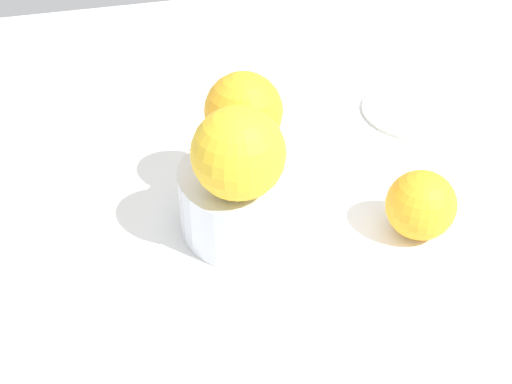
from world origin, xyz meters
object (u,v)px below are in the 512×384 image
orange_loose_0 (421,205)px  side_plate (419,109)px  orange_in_bowl_0 (239,112)px  fruit_bowl (256,198)px  orange_in_bowl_1 (238,153)px

orange_loose_0 → side_plate: size_ratio=0.48×
orange_in_bowl_0 → side_plate: bearing=-67.0°
orange_loose_0 → fruit_bowl: bearing=69.6°
orange_in_bowl_0 → orange_in_bowl_1: 7.20cm
fruit_bowl → side_plate: (14.40, -23.37, -2.45)cm
fruit_bowl → orange_loose_0: size_ratio=2.21×
fruit_bowl → orange_in_bowl_1: (-2.67, 2.20, 7.03)cm
orange_in_bowl_1 → orange_in_bowl_0: bearing=-14.4°
orange_in_bowl_0 → side_plate: (10.10, -23.79, -9.13)cm
fruit_bowl → orange_loose_0: bearing=-110.4°
orange_in_bowl_0 → orange_loose_0: size_ratio=1.13×
fruit_bowl → orange_loose_0: (-5.12, -13.78, 0.31)cm
fruit_bowl → orange_in_bowl_0: bearing=5.5°
orange_in_bowl_1 → orange_loose_0: size_ratio=1.24×
orange_in_bowl_1 → side_plate: size_ratio=0.59×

